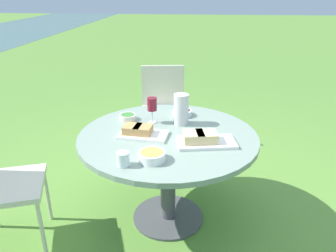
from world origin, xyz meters
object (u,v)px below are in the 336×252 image
(chair_near_left, at_px, (163,103))
(water_pitcher, at_px, (181,109))
(wine_glass, at_px, (152,105))
(dining_table, at_px, (168,149))

(chair_near_left, bearing_deg, water_pitcher, -166.24)
(chair_near_left, xyz_separation_m, wine_glass, (-0.96, -0.02, 0.31))
(chair_near_left, height_order, wine_glass, wine_glass)
(dining_table, height_order, water_pitcher, water_pitcher)
(wine_glass, bearing_deg, water_pitcher, -90.51)
(chair_near_left, distance_m, wine_glass, 1.01)
(dining_table, distance_m, wine_glass, 0.34)
(chair_near_left, relative_size, water_pitcher, 3.94)
(chair_near_left, height_order, water_pitcher, water_pitcher)
(dining_table, relative_size, wine_glass, 6.35)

